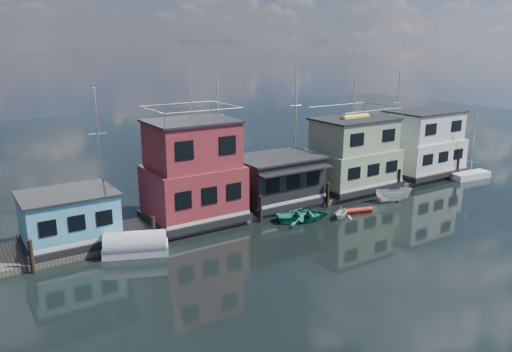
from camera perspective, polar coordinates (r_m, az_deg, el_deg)
ground at (r=36.15m, az=14.05°, el=-8.19°), size 160.00×160.00×0.00m
dock at (r=44.53m, az=2.85°, el=-3.01°), size 48.00×5.00×0.40m
houseboat_blue at (r=36.98m, az=-20.56°, el=-4.52°), size 6.40×4.90×3.66m
houseboat_red at (r=39.29m, az=-7.23°, el=0.36°), size 7.40×5.90×11.86m
houseboat_dark at (r=43.60m, az=2.37°, el=-0.36°), size 7.40×6.10×4.06m
houseboat_green at (r=48.93m, az=11.05°, el=2.44°), size 8.40×5.90×7.03m
houseboat_white at (r=56.19m, az=18.49°, el=3.54°), size 8.40×5.90×6.66m
pilings at (r=41.93m, az=4.71°, el=-2.91°), size 42.28×0.28×2.20m
background_masts at (r=50.70m, az=3.38°, el=5.44°), size 36.40×0.16×12.00m
day_sailer at (r=57.48m, az=23.32°, el=0.13°), size 4.58×1.97×7.00m
motorboat at (r=46.73m, az=15.43°, el=-2.11°), size 3.53×2.65×1.29m
red_kayak at (r=43.08m, az=11.32°, el=-3.89°), size 3.05×1.24×0.45m
dinghy_white at (r=41.47m, az=9.72°, el=-4.10°), size 2.61×2.49×1.07m
tarp_runabout at (r=35.11m, az=-13.61°, el=-7.71°), size 4.63×3.18×1.75m
dinghy_teal at (r=40.60m, az=5.44°, el=-4.50°), size 5.17×4.44×0.90m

